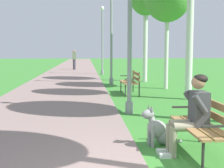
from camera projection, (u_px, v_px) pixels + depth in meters
name	position (u px, v px, depth m)	size (l,w,h in m)	color
paved_path	(74.00, 69.00, 26.94)	(3.74, 60.00, 0.04)	gray
park_bench_near	(205.00, 123.00, 4.72)	(0.55, 1.50, 0.85)	olive
park_bench_mid	(131.00, 80.00, 11.37)	(0.55, 1.50, 0.85)	olive
person_seated_on_near_bench	(192.00, 112.00, 4.71)	(0.74, 0.49, 1.25)	gray
dog_grey	(160.00, 131.00, 5.23)	(0.81, 0.42, 0.71)	gray
lamp_post_near	(130.00, 24.00, 7.69)	(0.24, 0.24, 4.36)	gray
lamp_post_mid	(111.00, 34.00, 14.49)	(0.24, 0.24, 4.63)	gray
lamp_post_far	(102.00, 40.00, 20.48)	(0.24, 0.24, 4.50)	gray
pedestrian_distant	(74.00, 60.00, 25.41)	(0.32, 0.22, 1.65)	#383842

